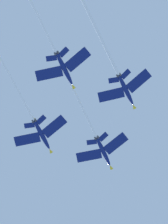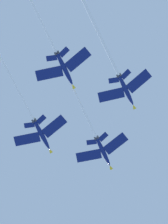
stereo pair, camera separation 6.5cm
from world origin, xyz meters
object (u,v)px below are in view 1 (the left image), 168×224
jet_left_wing (31,115)px  jet_right_wing (110,56)px  jet_slot (54,48)px  jet_lead (95,133)px

jet_left_wing → jet_right_wing: bearing=-84.2°
jet_slot → jet_lead: bearing=18.2°
jet_lead → jet_slot: 33.13m
jet_left_wing → jet_slot: bearing=-117.0°
jet_left_wing → jet_lead: bearing=-30.0°
jet_right_wing → jet_slot: jet_right_wing is taller
jet_left_wing → jet_slot: 24.49m
jet_right_wing → jet_left_wing: bearing=95.8°
jet_lead → jet_left_wing: (-19.91, 11.48, -2.91)m
jet_left_wing → jet_right_wing: 33.65m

